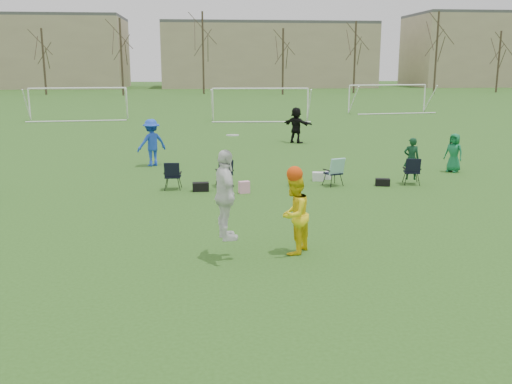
{
  "coord_description": "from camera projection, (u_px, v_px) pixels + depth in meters",
  "views": [
    {
      "loc": [
        -0.63,
        -11.82,
        4.25
      ],
      "look_at": [
        0.66,
        1.4,
        1.25
      ],
      "focal_mm": 40.0,
      "sensor_mm": 36.0,
      "label": 1
    }
  ],
  "objects": [
    {
      "name": "sideline_setup",
      "position": [
        308.0,
        171.0,
        20.19
      ],
      "size": [
        9.19,
        2.29,
        1.68
      ],
      "color": "#0F381F",
      "rests_on": "ground"
    },
    {
      "name": "goal_left",
      "position": [
        78.0,
        94.0,
        44.1
      ],
      "size": [
        7.39,
        0.76,
        2.46
      ],
      "rotation": [
        0.0,
        0.0,
        0.09
      ],
      "color": "white",
      "rests_on": "ground"
    },
    {
      "name": "goal_mid",
      "position": [
        260.0,
        95.0,
        43.5
      ],
      "size": [
        7.4,
        0.63,
        2.46
      ],
      "rotation": [
        0.0,
        0.0,
        -0.07
      ],
      "color": "white",
      "rests_on": "ground"
    },
    {
      "name": "goal_right",
      "position": [
        388.0,
        91.0,
        50.46
      ],
      "size": [
        7.35,
        1.14,
        2.46
      ],
      "rotation": [
        0.0,
        0.0,
        0.14
      ],
      "color": "white",
      "rests_on": "ground"
    },
    {
      "name": "fielder_green_far",
      "position": [
        454.0,
        153.0,
        22.74
      ],
      "size": [
        0.85,
        0.9,
        1.55
      ],
      "primitive_type": "imported",
      "rotation": [
        0.0,
        0.0,
        -0.91
      ],
      "color": "#12693C",
      "rests_on": "ground"
    },
    {
      "name": "fielder_blue",
      "position": [
        152.0,
        143.0,
        24.05
      ],
      "size": [
        1.48,
        1.27,
        1.98
      ],
      "primitive_type": "imported",
      "rotation": [
        0.0,
        0.0,
        3.66
      ],
      "color": "blue",
      "rests_on": "ground"
    },
    {
      "name": "tree_line",
      "position": [
        205.0,
        57.0,
        79.18
      ],
      "size": [
        110.28,
        3.28,
        11.4
      ],
      "color": "#382B21",
      "rests_on": "ground"
    },
    {
      "name": "building_row",
      "position": [
        239.0,
        54.0,
        104.99
      ],
      "size": [
        126.0,
        16.0,
        13.0
      ],
      "color": "tan",
      "rests_on": "ground"
    },
    {
      "name": "ground",
      "position": [
        232.0,
        262.0,
        12.47
      ],
      "size": [
        260.0,
        260.0,
        0.0
      ],
      "primitive_type": "plane",
      "color": "#2C5219",
      "rests_on": "ground"
    },
    {
      "name": "center_contest",
      "position": [
        260.0,
        204.0,
        12.66
      ],
      "size": [
        2.45,
        1.38,
        2.77
      ],
      "color": "white",
      "rests_on": "ground"
    },
    {
      "name": "fielder_black",
      "position": [
        296.0,
        125.0,
        31.1
      ],
      "size": [
        1.69,
        1.67,
        1.95
      ],
      "primitive_type": "imported",
      "rotation": [
        0.0,
        0.0,
        2.37
      ],
      "color": "black",
      "rests_on": "ground"
    }
  ]
}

